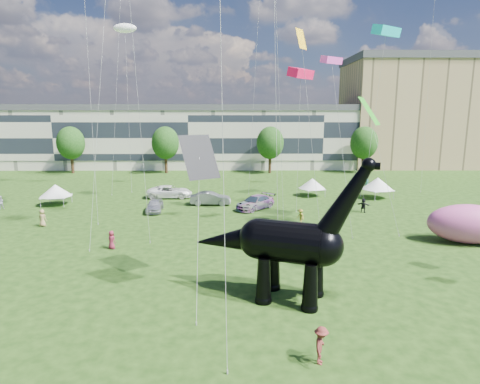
{
  "coord_description": "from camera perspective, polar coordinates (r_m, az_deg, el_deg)",
  "views": [
    {
      "loc": [
        1.58,
        -23.82,
        11.2
      ],
      "look_at": [
        1.85,
        8.0,
        5.0
      ],
      "focal_mm": 30.0,
      "sensor_mm": 36.0,
      "label": 1
    }
  ],
  "objects": [
    {
      "name": "tree_far_right",
      "position": [
        80.76,
        17.25,
        7.05
      ],
      "size": [
        5.2,
        5.2,
        9.44
      ],
      "color": "#382314",
      "rests_on": "ground"
    },
    {
      "name": "car_dark",
      "position": [
        47.96,
        2.18,
        -1.49
      ],
      "size": [
        5.44,
        5.72,
        1.63
      ],
      "primitive_type": "imported",
      "rotation": [
        0.0,
        0.0,
        -0.73
      ],
      "color": "#595960",
      "rests_on": "ground"
    },
    {
      "name": "apartment_block",
      "position": [
        96.78,
        23.28,
        10.03
      ],
      "size": [
        28.0,
        18.0,
        22.0
      ],
      "primitive_type": "cube",
      "color": "tan",
      "rests_on": "ground"
    },
    {
      "name": "tree_mid_right",
      "position": [
        77.25,
        4.31,
        7.35
      ],
      "size": [
        5.2,
        5.2,
        9.44
      ],
      "color": "#382314",
      "rests_on": "ground"
    },
    {
      "name": "ground",
      "position": [
        26.37,
        -3.99,
        -14.14
      ],
      "size": [
        220.0,
        220.0,
        0.0
      ],
      "primitive_type": "plane",
      "color": "#16330C",
      "rests_on": "ground"
    },
    {
      "name": "tree_mid_left",
      "position": [
        78.17,
        -10.58,
        7.24
      ],
      "size": [
        5.2,
        5.2,
        9.44
      ],
      "color": "#382314",
      "rests_on": "ground"
    },
    {
      "name": "inflatable_pink",
      "position": [
        40.59,
        29.78,
        -3.96
      ],
      "size": [
        7.52,
        4.95,
        3.46
      ],
      "primitive_type": "ellipsoid",
      "rotation": [
        0.0,
        0.0,
        -0.23
      ],
      "color": "#D3529E",
      "rests_on": "ground"
    },
    {
      "name": "dinosaur_sculpture",
      "position": [
        24.57,
        6.18,
        -7.34
      ],
      "size": [
        11.08,
        5.58,
        9.23
      ],
      "rotation": [
        0.0,
        0.0,
        -0.37
      ],
      "color": "black",
      "rests_on": "ground"
    },
    {
      "name": "car_white",
      "position": [
        55.24,
        -9.94,
        0.04
      ],
      "size": [
        6.08,
        2.89,
        1.67
      ],
      "primitive_type": "imported",
      "rotation": [
        0.0,
        0.0,
        1.59
      ],
      "color": "white",
      "rests_on": "ground"
    },
    {
      "name": "visitors",
      "position": [
        38.41,
        -1.27,
        -4.62
      ],
      "size": [
        48.98,
        44.26,
        1.79
      ],
      "color": "teal",
      "rests_on": "ground"
    },
    {
      "name": "car_silver",
      "position": [
        47.72,
        -12.04,
        -1.89
      ],
      "size": [
        2.02,
        4.43,
        1.47
      ],
      "primitive_type": "imported",
      "rotation": [
        0.0,
        0.0,
        0.07
      ],
      "color": "silver",
      "rests_on": "ground"
    },
    {
      "name": "gazebo_far",
      "position": [
        57.09,
        18.99,
        1.13
      ],
      "size": [
        5.16,
        5.16,
        2.83
      ],
      "rotation": [
        0.0,
        0.0,
        0.33
      ],
      "color": "white",
      "rests_on": "ground"
    },
    {
      "name": "tree_far_left",
      "position": [
        83.2,
        -22.97,
        6.78
      ],
      "size": [
        5.2,
        5.2,
        9.44
      ],
      "color": "#382314",
      "rests_on": "ground"
    },
    {
      "name": "gazebo_near",
      "position": [
        56.34,
        10.23,
        1.18
      ],
      "size": [
        4.52,
        4.52,
        2.48
      ],
      "rotation": [
        0.0,
        0.0,
        0.33
      ],
      "color": "white",
      "rests_on": "ground"
    },
    {
      "name": "gazebo_left",
      "position": [
        54.93,
        -24.75,
        0.19
      ],
      "size": [
        3.92,
        3.92,
        2.62
      ],
      "rotation": [
        0.0,
        0.0,
        0.04
      ],
      "color": "white",
      "rests_on": "ground"
    },
    {
      "name": "terrace_row",
      "position": [
        86.51,
        -6.91,
        7.5
      ],
      "size": [
        78.0,
        11.0,
        12.0
      ],
      "primitive_type": "cube",
      "color": "beige",
      "rests_on": "ground"
    },
    {
      "name": "car_grey",
      "position": [
        50.28,
        -4.21,
        -0.91
      ],
      "size": [
        5.03,
        1.78,
        1.65
      ],
      "primitive_type": "imported",
      "rotation": [
        0.0,
        0.0,
        1.58
      ],
      "color": "slate",
      "rests_on": "ground"
    }
  ]
}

